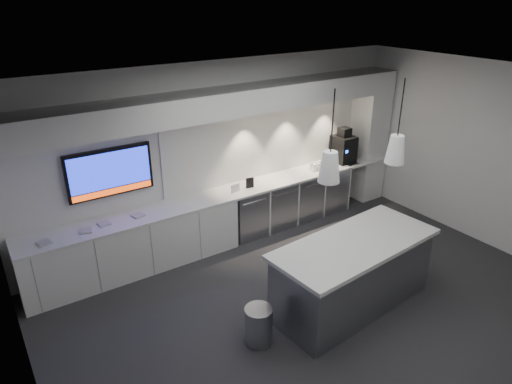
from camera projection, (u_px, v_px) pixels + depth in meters
floor at (314, 302)px, 6.35m from camera, size 7.00×7.00×0.00m
ceiling at (328, 85)px, 5.13m from camera, size 7.00×7.00×0.00m
wall_back at (222, 151)px, 7.64m from camera, size 7.00×0.00×7.00m
wall_left at (16, 302)px, 3.97m from camera, size 0.00×7.00×7.00m
wall_right at (482, 154)px, 7.52m from camera, size 0.00×7.00×7.00m
back_counter at (233, 192)px, 7.65m from camera, size 6.80×0.65×0.04m
left_base_cabinets at (135, 245)px, 6.94m from camera, size 3.30×0.63×0.86m
fridge_unit_a at (245, 212)px, 7.96m from camera, size 0.60×0.61×0.85m
fridge_unit_b at (275, 204)px, 8.28m from camera, size 0.60×0.61×0.85m
fridge_unit_c at (302, 196)px, 8.60m from camera, size 0.60×0.61×0.85m
fridge_unit_d at (327, 188)px, 8.92m from camera, size 0.60×0.61×0.85m
backsplash at (280, 137)px, 8.21m from camera, size 4.60×0.03×1.30m
soffit at (230, 102)px, 7.05m from camera, size 6.90×0.60×0.40m
column at (369, 136)px, 9.12m from camera, size 0.55×0.55×2.60m
wall_tv at (110, 172)px, 6.61m from camera, size 1.25×0.07×0.72m
island at (353, 274)px, 6.11m from camera, size 2.41×1.18×0.99m
bin at (259, 325)px, 5.56m from camera, size 0.42×0.42×0.49m
coffee_machine at (343, 148)px, 8.83m from camera, size 0.37×0.54×0.68m
sign_black at (250, 183)px, 7.72m from camera, size 0.14×0.04×0.18m
sign_white at (235, 188)px, 7.57m from camera, size 0.18×0.05×0.14m
cup_cluster at (317, 166)px, 8.51m from camera, size 0.26×0.17×0.14m
tray_a at (44, 243)px, 6.05m from camera, size 0.19×0.19×0.02m
tray_b at (86, 231)px, 6.35m from camera, size 0.20×0.20×0.02m
tray_c at (104, 224)px, 6.54m from camera, size 0.18×0.18×0.02m
tray_d at (138, 215)px, 6.77m from camera, size 0.20×0.20×0.02m
pendant_left at (330, 166)px, 5.16m from camera, size 0.25×0.25×1.06m
pendant_right at (396, 149)px, 5.72m from camera, size 0.25×0.25×1.06m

